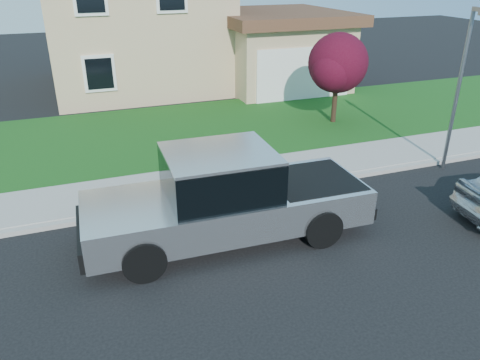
% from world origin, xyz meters
% --- Properties ---
extents(ground, '(80.00, 80.00, 0.00)m').
position_xyz_m(ground, '(0.00, 0.00, 0.00)').
color(ground, black).
rests_on(ground, ground).
extents(curb, '(40.00, 0.20, 0.12)m').
position_xyz_m(curb, '(1.00, 2.90, 0.06)').
color(curb, gray).
rests_on(curb, ground).
extents(sidewalk, '(40.00, 2.00, 0.15)m').
position_xyz_m(sidewalk, '(1.00, 4.00, 0.07)').
color(sidewalk, gray).
rests_on(sidewalk, ground).
extents(lawn, '(40.00, 7.00, 0.10)m').
position_xyz_m(lawn, '(1.00, 8.50, 0.05)').
color(lawn, '#113D11').
rests_on(lawn, ground).
extents(house, '(14.00, 11.30, 6.85)m').
position_xyz_m(house, '(1.31, 16.38, 3.17)').
color(house, tan).
rests_on(house, ground).
extents(pickup_truck, '(6.51, 2.58, 2.12)m').
position_xyz_m(pickup_truck, '(-0.53, 1.09, 0.99)').
color(pickup_truck, black).
rests_on(pickup_truck, ground).
extents(woman, '(0.61, 0.47, 1.64)m').
position_xyz_m(woman, '(-0.97, 2.50, 0.78)').
color(woman, tan).
rests_on(woman, ground).
extents(ornamental_tree, '(2.46, 2.22, 3.37)m').
position_xyz_m(ornamental_tree, '(6.09, 7.55, 2.26)').
color(ornamental_tree, black).
rests_on(ornamental_tree, lawn).
extents(trash_bin, '(0.77, 0.87, 1.18)m').
position_xyz_m(trash_bin, '(0.82, 3.10, 0.75)').
color(trash_bin, '#0E361D').
rests_on(trash_bin, sidewalk).
extents(street_lamp, '(0.30, 0.61, 4.69)m').
position_xyz_m(street_lamp, '(6.97, 2.50, 2.67)').
color(street_lamp, slate).
rests_on(street_lamp, ground).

